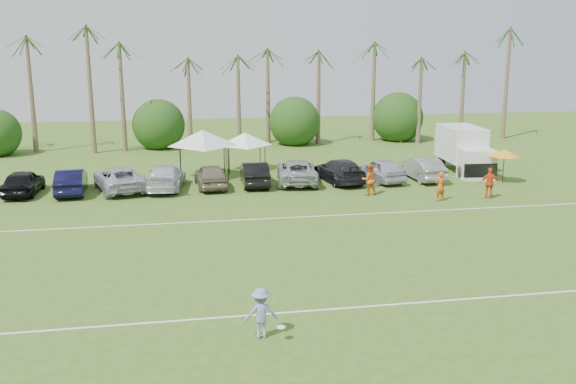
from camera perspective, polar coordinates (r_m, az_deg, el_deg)
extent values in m
plane|color=#3C5D1C|center=(20.84, 4.48, -12.57)|extent=(120.00, 120.00, 0.00)
cube|color=white|center=(22.60, 3.17, -10.41)|extent=(80.00, 0.10, 0.01)
cube|color=white|center=(33.73, -1.58, -2.37)|extent=(80.00, 0.10, 0.01)
cone|color=brown|center=(57.58, -22.64, 7.65)|extent=(0.44, 0.44, 9.00)
cone|color=brown|center=(56.71, -17.70, 8.47)|extent=(0.44, 0.44, 10.00)
cone|color=brown|center=(56.31, -13.65, 9.20)|extent=(0.44, 0.44, 11.00)
cone|color=brown|center=(56.35, -9.47, 7.86)|extent=(0.44, 0.44, 8.00)
cone|color=brown|center=(56.52, -5.39, 8.51)|extent=(0.44, 0.44, 9.00)
cone|color=brown|center=(56.97, -1.34, 9.10)|extent=(0.44, 0.44, 10.00)
cone|color=brown|center=(57.70, 2.64, 9.64)|extent=(0.44, 0.44, 11.00)
cone|color=brown|center=(59.13, 7.40, 8.17)|extent=(0.44, 0.44, 8.00)
cone|color=brown|center=(60.79, 11.96, 8.61)|extent=(0.44, 0.44, 9.00)
cone|color=brown|center=(62.81, 16.27, 8.97)|extent=(0.44, 0.44, 10.00)
cone|color=brown|center=(64.66, 19.51, 9.29)|extent=(0.44, 0.44, 11.00)
cylinder|color=brown|center=(59.42, -24.01, 3.96)|extent=(0.30, 0.30, 1.40)
sphere|color=#183C10|center=(59.27, -24.11, 5.01)|extent=(4.00, 4.00, 4.00)
cylinder|color=brown|center=(57.73, -11.35, 4.61)|extent=(0.30, 0.30, 1.40)
sphere|color=#183C10|center=(57.59, -11.40, 5.69)|extent=(4.00, 4.00, 4.00)
cylinder|color=brown|center=(58.75, 0.47, 5.01)|extent=(0.30, 0.30, 1.40)
sphere|color=#183C10|center=(58.60, 0.47, 6.08)|extent=(4.00, 4.00, 4.00)
cylinder|color=brown|center=(61.40, 9.71, 5.18)|extent=(0.30, 0.30, 1.40)
sphere|color=#183C10|center=(61.26, 9.75, 6.20)|extent=(4.00, 4.00, 4.00)
imported|color=#CB5916|center=(38.30, 13.38, 0.48)|extent=(0.68, 0.50, 1.73)
imported|color=#CE5F16|center=(39.01, 7.23, 1.11)|extent=(0.93, 0.73, 1.91)
imported|color=#D44817|center=(39.71, 17.50, 0.75)|extent=(1.16, 0.80, 1.83)
cube|color=silver|center=(47.88, 15.13, 4.21)|extent=(2.71, 4.56, 2.39)
cube|color=silver|center=(45.24, 16.43, 2.40)|extent=(2.32, 1.88, 2.01)
cube|color=black|center=(44.64, 16.75, 1.86)|extent=(2.21, 0.45, 0.96)
cube|color=#E5590C|center=(48.39, 16.43, 3.71)|extent=(0.13, 1.53, 0.86)
cylinder|color=black|center=(45.17, 15.17, 1.72)|extent=(0.35, 0.88, 0.86)
cylinder|color=black|center=(45.89, 17.40, 1.75)|extent=(0.35, 0.88, 0.86)
cylinder|color=black|center=(48.86, 13.50, 2.66)|extent=(0.35, 0.88, 0.86)
cylinder|color=black|center=(49.53, 15.59, 2.67)|extent=(0.35, 0.88, 0.86)
cylinder|color=black|center=(42.45, -9.51, 2.21)|extent=(0.06, 0.06, 2.20)
cylinder|color=black|center=(42.60, -5.34, 2.37)|extent=(0.06, 0.06, 2.20)
cylinder|color=black|center=(45.50, -9.58, 2.93)|extent=(0.06, 0.06, 2.20)
cylinder|color=black|center=(45.63, -5.69, 3.08)|extent=(0.06, 0.06, 2.20)
pyramid|color=silver|center=(43.68, -7.62, 5.50)|extent=(4.74, 4.74, 1.10)
cylinder|color=black|center=(45.03, -5.25, 2.72)|extent=(0.06, 0.06, 1.82)
cylinder|color=black|center=(45.32, -2.06, 2.83)|extent=(0.06, 0.06, 1.82)
cylinder|color=black|center=(47.52, -5.53, 3.26)|extent=(0.06, 0.06, 1.82)
cylinder|color=black|center=(47.79, -2.50, 3.37)|extent=(0.06, 0.06, 1.82)
pyramid|color=white|center=(46.11, -3.87, 5.29)|extent=(3.94, 3.94, 0.91)
cylinder|color=black|center=(44.34, 18.60, 2.04)|extent=(0.05, 0.05, 2.00)
cone|color=orange|center=(44.17, 18.69, 3.31)|extent=(2.00, 2.00, 0.46)
imported|color=#8080B5|center=(20.32, -2.43, -10.70)|extent=(1.08, 0.65, 1.64)
cylinder|color=white|center=(20.19, -0.63, -11.92)|extent=(0.27, 0.27, 0.03)
imported|color=black|center=(42.08, -22.49, 0.82)|extent=(2.09, 4.59, 1.53)
imported|color=black|center=(41.32, -18.72, 0.92)|extent=(1.83, 4.71, 1.53)
imported|color=#AAACB8|center=(41.28, -14.78, 1.17)|extent=(3.86, 5.97, 1.53)
imported|color=silver|center=(41.05, -10.84, 1.31)|extent=(2.77, 5.49, 1.53)
imported|color=#7A6B58|center=(41.06, -6.88, 1.45)|extent=(2.05, 4.58, 1.53)
imported|color=black|center=(41.52, -2.99, 1.66)|extent=(1.79, 4.70, 1.53)
imported|color=#9B9D9E|center=(42.11, 0.81, 1.84)|extent=(3.28, 5.80, 1.53)
imported|color=black|center=(42.55, 4.61, 1.92)|extent=(2.78, 5.49, 1.53)
imported|color=#B0AFBC|center=(43.12, 8.35, 1.97)|extent=(2.34, 4.68, 1.53)
imported|color=gray|center=(44.09, 11.85, 2.07)|extent=(1.78, 4.70, 1.53)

